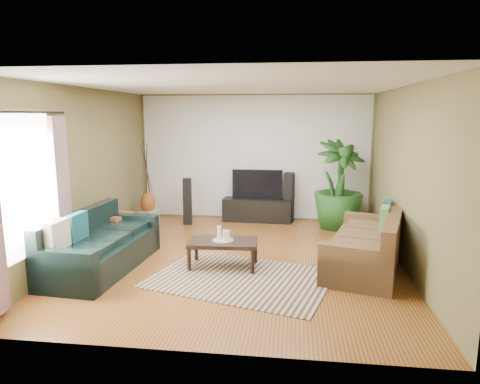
% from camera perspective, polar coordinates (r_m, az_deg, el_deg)
% --- Properties ---
extents(floor, '(5.50, 5.50, 0.00)m').
position_cam_1_polar(floor, '(6.91, -0.21, -8.90)').
color(floor, brown).
rests_on(floor, ground).
extents(ceiling, '(5.50, 5.50, 0.00)m').
position_cam_1_polar(ceiling, '(6.54, -0.22, 14.05)').
color(ceiling, white).
rests_on(ceiling, ground).
extents(wall_back, '(5.00, 0.00, 5.00)m').
position_cam_1_polar(wall_back, '(9.30, 1.94, 4.62)').
color(wall_back, brown).
rests_on(wall_back, ground).
extents(wall_front, '(5.00, 0.00, 5.00)m').
position_cam_1_polar(wall_front, '(3.92, -5.32, -3.36)').
color(wall_front, brown).
rests_on(wall_front, ground).
extents(wall_left, '(0.00, 5.50, 5.50)m').
position_cam_1_polar(wall_left, '(7.34, -19.99, 2.46)').
color(wall_left, brown).
rests_on(wall_left, ground).
extents(wall_right, '(0.00, 5.50, 5.50)m').
position_cam_1_polar(wall_right, '(6.75, 21.36, 1.74)').
color(wall_right, brown).
rests_on(wall_right, ground).
extents(backwall_panel, '(4.90, 0.00, 4.90)m').
position_cam_1_polar(backwall_panel, '(9.29, 1.93, 4.61)').
color(backwall_panel, white).
rests_on(backwall_panel, ground).
extents(window_pane, '(0.00, 1.80, 1.80)m').
position_cam_1_polar(window_pane, '(5.95, -26.79, 0.76)').
color(window_pane, white).
rests_on(window_pane, ground).
extents(curtain_far, '(0.08, 0.35, 2.20)m').
position_cam_1_polar(curtain_far, '(6.59, -22.66, -0.30)').
color(curtain_far, gray).
rests_on(curtain_far, ground).
extents(curtain_rod, '(0.03, 1.90, 0.03)m').
position_cam_1_polar(curtain_rod, '(5.86, -27.10, 9.46)').
color(curtain_rod, black).
rests_on(curtain_rod, ground).
extents(sofa_left, '(1.09, 2.22, 0.85)m').
position_cam_1_polar(sofa_left, '(6.69, -17.89, -6.23)').
color(sofa_left, black).
rests_on(sofa_left, floor).
extents(sofa_right, '(1.51, 2.30, 0.85)m').
position_cam_1_polar(sofa_right, '(6.70, 16.37, -6.13)').
color(sofa_right, brown).
rests_on(sofa_right, floor).
extents(area_rug, '(2.78, 2.30, 0.01)m').
position_cam_1_polar(area_rug, '(6.12, 0.16, -11.43)').
color(area_rug, tan).
rests_on(area_rug, floor).
extents(coffee_table, '(1.04, 0.60, 0.41)m').
position_cam_1_polar(coffee_table, '(6.49, -2.27, -8.25)').
color(coffee_table, black).
rests_on(coffee_table, floor).
extents(candle_tray, '(0.31, 0.31, 0.01)m').
position_cam_1_polar(candle_tray, '(6.43, -2.29, -6.44)').
color(candle_tray, '#989893').
rests_on(candle_tray, coffee_table).
extents(candle_tall, '(0.06, 0.06, 0.20)m').
position_cam_1_polar(candle_tall, '(6.44, -2.78, -5.42)').
color(candle_tall, beige).
rests_on(candle_tall, candle_tray).
extents(candle_mid, '(0.06, 0.06, 0.16)m').
position_cam_1_polar(candle_mid, '(6.36, -2.00, -5.82)').
color(candle_mid, white).
rests_on(candle_mid, candle_tray).
extents(candle_short, '(0.06, 0.06, 0.13)m').
position_cam_1_polar(candle_short, '(6.45, -1.59, -5.71)').
color(candle_short, beige).
rests_on(candle_short, candle_tray).
extents(tv_stand, '(1.48, 0.50, 0.49)m').
position_cam_1_polar(tv_stand, '(9.23, 2.30, -2.40)').
color(tv_stand, black).
rests_on(tv_stand, floor).
extents(television, '(1.07, 0.06, 0.63)m').
position_cam_1_polar(television, '(9.12, 2.32, 1.03)').
color(television, black).
rests_on(television, tv_stand).
extents(speaker_left, '(0.20, 0.22, 0.97)m').
position_cam_1_polar(speaker_left, '(9.00, -7.03, -1.23)').
color(speaker_left, black).
rests_on(speaker_left, floor).
extents(speaker_right, '(0.24, 0.25, 1.06)m').
position_cam_1_polar(speaker_right, '(9.14, 6.53, -0.73)').
color(speaker_right, black).
rests_on(speaker_right, floor).
extents(potted_plant, '(1.37, 1.37, 1.78)m').
position_cam_1_polar(potted_plant, '(8.78, 12.99, 0.99)').
color(potted_plant, '#1B4717').
rests_on(potted_plant, floor).
extents(plant_pot, '(0.33, 0.33, 0.26)m').
position_cam_1_polar(plant_pot, '(8.93, 12.79, -3.84)').
color(plant_pot, black).
rests_on(plant_pot, floor).
extents(pedestal, '(0.40, 0.40, 0.33)m').
position_cam_1_polar(pedestal, '(9.05, -12.11, -3.40)').
color(pedestal, gray).
rests_on(pedestal, floor).
extents(vase, '(0.30, 0.30, 0.42)m').
position_cam_1_polar(vase, '(8.98, -12.18, -1.45)').
color(vase, brown).
rests_on(vase, pedestal).
extents(side_table, '(0.66, 0.66, 0.58)m').
position_cam_1_polar(side_table, '(7.80, -16.49, -4.86)').
color(side_table, brown).
rests_on(side_table, floor).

